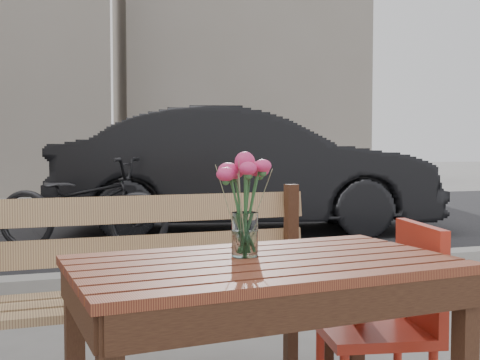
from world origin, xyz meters
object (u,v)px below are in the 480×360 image
at_px(red_chair, 393,314).
at_px(parked_car, 245,171).
at_px(main_table, 264,297).
at_px(bicycle, 82,205).
at_px(main_vase, 245,192).

xyz_separation_m(red_chair, parked_car, (1.28, 5.52, 0.33)).
height_order(main_table, bicycle, bicycle).
bearing_deg(bicycle, parked_car, -37.44).
bearing_deg(main_table, main_vase, 114.83).
bearing_deg(parked_car, main_table, 175.15).
distance_m(main_vase, parked_car, 5.93).
bearing_deg(red_chair, bicycle, -158.28).
bearing_deg(main_vase, parked_car, 71.26).
relative_size(main_vase, parked_car, 0.07).
height_order(main_table, main_vase, main_vase).
bearing_deg(red_chair, main_vase, -70.41).
distance_m(parked_car, bicycle, 2.35).
bearing_deg(bicycle, red_chair, -140.55).
bearing_deg(main_vase, red_chair, 8.49).
bearing_deg(red_chair, parked_car, 178.04).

